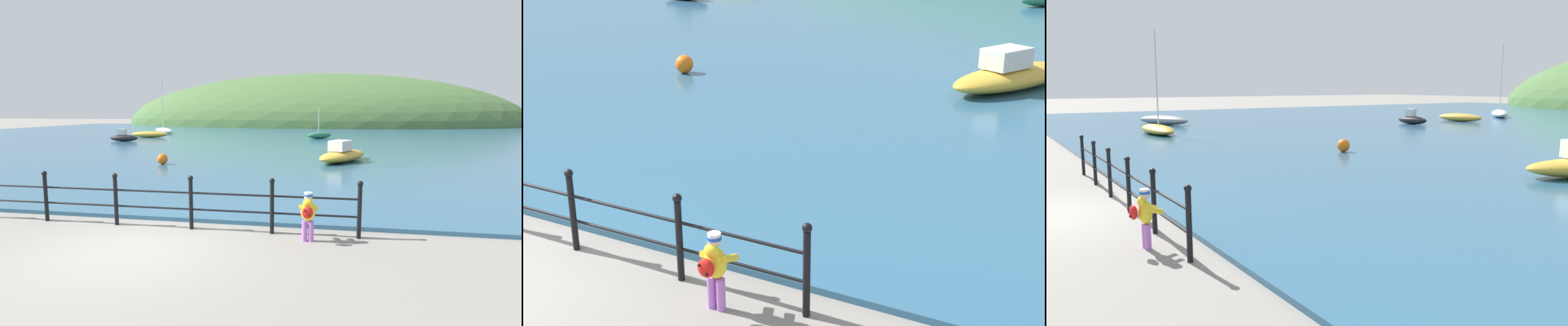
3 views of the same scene
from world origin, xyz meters
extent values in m
plane|color=gray|center=(0.00, 0.00, 0.00)|extent=(200.00, 200.00, 0.00)
cube|color=#2D5B7A|center=(0.00, 32.00, 0.05)|extent=(80.00, 60.00, 0.10)
ellipsoid|color=#476B38|center=(0.00, 65.86, 0.00)|extent=(68.11, 37.46, 17.56)
cylinder|color=black|center=(-2.99, 1.50, 0.55)|extent=(0.09, 0.09, 1.10)
sphere|color=black|center=(-2.99, 1.50, 1.15)|extent=(0.12, 0.12, 0.12)
cylinder|color=black|center=(-1.17, 1.50, 0.55)|extent=(0.09, 0.09, 1.10)
sphere|color=black|center=(-1.17, 1.50, 1.15)|extent=(0.12, 0.12, 0.12)
cylinder|color=black|center=(0.64, 1.50, 0.55)|extent=(0.09, 0.09, 1.10)
sphere|color=black|center=(0.64, 1.50, 1.15)|extent=(0.12, 0.12, 0.12)
cylinder|color=black|center=(2.46, 1.50, 0.55)|extent=(0.09, 0.09, 1.10)
sphere|color=black|center=(2.46, 1.50, 1.15)|extent=(0.12, 0.12, 0.12)
cylinder|color=black|center=(4.27, 1.50, 0.55)|extent=(0.09, 0.09, 1.10)
sphere|color=black|center=(4.27, 1.50, 1.15)|extent=(0.12, 0.12, 0.12)
cylinder|color=black|center=(-0.27, 1.50, 0.82)|extent=(9.07, 0.04, 0.04)
cylinder|color=black|center=(-0.27, 1.50, 0.45)|extent=(9.07, 0.04, 0.04)
cylinder|color=#AD66C6|center=(3.18, 1.13, 0.21)|extent=(0.11, 0.11, 0.42)
cylinder|color=#AD66C6|center=(3.31, 1.13, 0.21)|extent=(0.11, 0.11, 0.42)
ellipsoid|color=yellow|center=(3.25, 1.13, 0.62)|extent=(0.30, 0.22, 0.40)
ellipsoid|color=yellow|center=(3.25, 1.07, 0.80)|extent=(0.20, 0.12, 0.18)
cylinder|color=yellow|center=(3.11, 1.22, 0.67)|extent=(0.09, 0.31, 0.19)
cylinder|color=yellow|center=(3.39, 1.22, 0.67)|extent=(0.09, 0.31, 0.19)
sphere|color=beige|center=(3.25, 1.13, 0.92)|extent=(0.17, 0.17, 0.17)
cylinder|color=#194CB2|center=(3.25, 1.13, 0.94)|extent=(0.17, 0.17, 0.04)
cylinder|color=silver|center=(3.25, 1.13, 0.98)|extent=(0.16, 0.16, 0.04)
ellipsoid|color=red|center=(3.25, 0.94, 0.64)|extent=(0.22, 0.13, 0.24)
sphere|color=black|center=(3.20, 0.87, 0.70)|extent=(0.04, 0.04, 0.04)
sphere|color=black|center=(3.30, 0.87, 0.59)|extent=(0.04, 0.04, 0.04)
ellipsoid|color=gold|center=(4.08, 13.47, 0.38)|extent=(3.06, 4.36, 0.56)
cube|color=silver|center=(3.94, 13.19, 0.91)|extent=(1.19, 1.38, 0.50)
ellipsoid|color=#287551|center=(2.26, 29.37, 0.39)|extent=(2.50, 2.54, 0.59)
cylinder|color=beige|center=(2.16, 29.27, 1.79)|extent=(0.07, 0.07, 2.20)
ellipsoid|color=black|center=(-13.15, 23.31, 0.36)|extent=(2.36, 1.02, 0.52)
cube|color=silver|center=(-13.32, 23.29, 0.86)|extent=(0.68, 0.50, 0.47)
ellipsoid|color=gold|center=(-13.19, 28.05, 0.39)|extent=(3.53, 1.59, 0.57)
ellipsoid|color=silver|center=(-14.83, 34.76, 0.39)|extent=(4.05, 4.45, 0.58)
cylinder|color=beige|center=(-14.98, 34.95, 3.32)|extent=(0.07, 0.07, 5.29)
sphere|color=orange|center=(-4.23, 10.84, 0.35)|extent=(0.50, 0.50, 0.50)
camera|label=1|loc=(3.79, -6.85, 2.64)|focal=28.00mm
camera|label=2|loc=(7.60, -5.18, 4.66)|focal=50.00mm
camera|label=3|loc=(11.48, -1.05, 2.68)|focal=35.00mm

